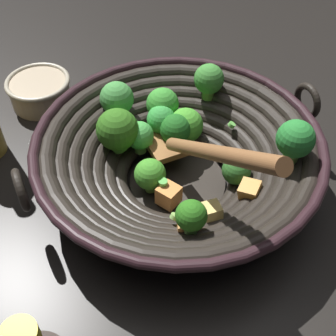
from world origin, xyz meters
TOP-DOWN VIEW (x-y plane):
  - ground_plane at (0.00, 0.00)m, footprint 4.00×4.00m
  - wok at (0.00, 0.00)m, footprint 0.42×0.39m
  - prep_bowl at (-0.04, 0.30)m, footprint 0.11×0.11m

SIDE VIEW (x-z plane):
  - ground_plane at x=0.00m, z-range 0.00..0.00m
  - prep_bowl at x=-0.04m, z-range 0.00..0.05m
  - wok at x=0.00m, z-range -0.05..0.18m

